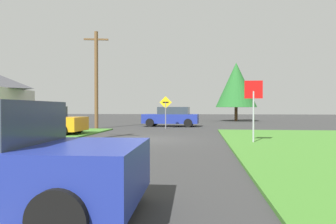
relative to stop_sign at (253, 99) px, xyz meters
name	(u,v)px	position (x,y,z in m)	size (l,w,h in m)	color
ground_plane	(149,139)	(-4.75, 1.36, -1.89)	(120.00, 120.00, 0.00)	#313131
lane_stripe_center	(82,177)	(-4.75, -6.64, -1.89)	(0.20, 14.00, 0.01)	yellow
stop_sign	(253,99)	(0.00, 0.00, 0.00)	(0.75, 0.07, 2.68)	#9EA0A8
car_approaching_junction	(171,117)	(-4.71, 11.63, -1.09)	(4.68, 2.14, 1.62)	navy
parked_car_near_building	(43,121)	(-11.09, 2.93, -1.08)	(4.47, 2.17, 1.62)	orange
utility_pole_mid	(96,78)	(-10.02, 8.50, 1.86)	(1.79, 0.46, 7.23)	brown
direction_sign	(166,109)	(-4.86, 8.98, -0.40)	(0.91, 0.08, 2.40)	slate
oak_tree_left	(236,85)	(1.81, 22.73, 2.37)	(4.79, 4.79, 6.90)	brown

